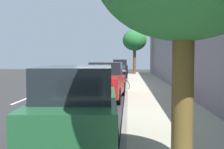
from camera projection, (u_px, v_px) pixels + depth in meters
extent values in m
plane|color=#2C2C2C|center=(95.00, 91.00, 18.97)|extent=(72.01, 72.01, 0.00)
cube|color=#A9A28C|center=(152.00, 90.00, 18.75)|extent=(3.12, 45.01, 0.16)
cube|color=gray|center=(127.00, 90.00, 18.84)|extent=(0.16, 45.01, 0.16)
cube|color=white|center=(20.00, 101.00, 14.57)|extent=(0.14, 2.20, 0.01)
cube|color=white|center=(44.00, 91.00, 18.75)|extent=(0.14, 2.20, 0.01)
cube|color=white|center=(60.00, 85.00, 22.94)|extent=(0.14, 2.20, 0.01)
cube|color=white|center=(70.00, 81.00, 27.13)|extent=(0.14, 2.20, 0.01)
cube|color=white|center=(78.00, 78.00, 31.31)|extent=(0.14, 2.20, 0.01)
cube|color=white|center=(84.00, 76.00, 35.50)|extent=(0.14, 2.20, 0.01)
cube|color=white|center=(89.00, 74.00, 39.68)|extent=(0.14, 2.20, 0.01)
cube|color=white|center=(104.00, 91.00, 18.93)|extent=(0.12, 45.01, 0.01)
cube|color=slate|center=(180.00, 50.00, 18.49)|extent=(0.50, 45.01, 5.35)
cube|color=#1E512D|center=(78.00, 114.00, 7.23)|extent=(2.20, 4.81, 0.90)
cube|color=black|center=(78.00, 81.00, 7.19)|extent=(1.87, 3.20, 0.76)
cylinder|color=black|center=(112.00, 118.00, 8.72)|extent=(0.27, 0.77, 0.76)
cylinder|color=black|center=(54.00, 118.00, 8.70)|extent=(0.27, 0.77, 0.76)
cylinder|color=black|center=(113.00, 148.00, 5.81)|extent=(0.27, 0.77, 0.76)
cylinder|color=black|center=(27.00, 148.00, 5.80)|extent=(0.27, 0.77, 0.76)
cube|color=maroon|center=(104.00, 85.00, 15.15)|extent=(2.23, 5.39, 0.80)
cube|color=black|center=(106.00, 69.00, 16.02)|extent=(1.80, 1.59, 0.80)
cube|color=maroon|center=(100.00, 78.00, 13.94)|extent=(2.00, 2.74, 0.12)
cylinder|color=black|center=(123.00, 89.00, 16.70)|extent=(0.26, 0.81, 0.80)
cylinder|color=black|center=(93.00, 88.00, 16.90)|extent=(0.26, 0.81, 0.80)
cylinder|color=black|center=(118.00, 96.00, 13.44)|extent=(0.26, 0.81, 0.80)
cylinder|color=black|center=(80.00, 96.00, 13.64)|extent=(0.26, 0.81, 0.80)
cube|color=navy|center=(116.00, 75.00, 26.63)|extent=(1.99, 4.49, 0.64)
cube|color=black|center=(116.00, 68.00, 26.59)|extent=(1.66, 2.18, 0.60)
cylinder|color=black|center=(126.00, 77.00, 27.91)|extent=(0.25, 0.67, 0.66)
cylinder|color=black|center=(109.00, 77.00, 28.09)|extent=(0.25, 0.67, 0.66)
cylinder|color=black|center=(124.00, 79.00, 25.20)|extent=(0.25, 0.67, 0.66)
cylinder|color=black|center=(106.00, 79.00, 25.38)|extent=(0.25, 0.67, 0.66)
cube|color=black|center=(120.00, 69.00, 36.83)|extent=(1.94, 4.72, 0.90)
cube|color=black|center=(120.00, 62.00, 36.78)|extent=(1.70, 3.11, 0.76)
cylinder|color=black|center=(127.00, 71.00, 38.27)|extent=(0.23, 0.76, 0.76)
cylinder|color=black|center=(114.00, 71.00, 38.35)|extent=(0.23, 0.76, 0.76)
cylinder|color=black|center=(127.00, 73.00, 35.36)|extent=(0.23, 0.76, 0.76)
cylinder|color=black|center=(113.00, 73.00, 35.45)|extent=(0.23, 0.76, 0.76)
torus|color=black|center=(114.00, 85.00, 19.72)|extent=(0.58, 0.52, 0.73)
torus|color=black|center=(125.00, 86.00, 18.99)|extent=(0.58, 0.52, 0.73)
cylinder|color=#A51414|center=(118.00, 84.00, 19.44)|extent=(0.51, 0.46, 0.54)
cylinder|color=#A51414|center=(122.00, 84.00, 19.18)|extent=(0.13, 0.12, 0.50)
cylinder|color=#A51414|center=(119.00, 80.00, 19.39)|extent=(0.57, 0.51, 0.05)
cylinder|color=#A51414|center=(124.00, 87.00, 19.11)|extent=(0.29, 0.26, 0.20)
cylinder|color=#A51414|center=(124.00, 83.00, 19.06)|extent=(0.22, 0.20, 0.35)
cylinder|color=#A51414|center=(115.00, 82.00, 19.68)|extent=(0.11, 0.10, 0.36)
cube|color=black|center=(123.00, 80.00, 19.13)|extent=(0.25, 0.23, 0.05)
cylinder|color=black|center=(115.00, 79.00, 19.64)|extent=(0.33, 0.36, 0.03)
cylinder|color=#C6B284|center=(123.00, 85.00, 18.97)|extent=(0.15, 0.15, 0.79)
cylinder|color=#C6B284|center=(122.00, 85.00, 18.82)|extent=(0.15, 0.15, 0.79)
cube|color=white|center=(123.00, 75.00, 18.85)|extent=(0.41, 0.44, 0.56)
cylinder|color=white|center=(125.00, 75.00, 19.05)|extent=(0.10, 0.10, 0.53)
cylinder|color=white|center=(120.00, 76.00, 18.66)|extent=(0.10, 0.10, 0.53)
sphere|color=#AD715D|center=(123.00, 69.00, 18.83)|extent=(0.22, 0.22, 0.22)
sphere|color=navy|center=(123.00, 68.00, 18.83)|extent=(0.25, 0.25, 0.25)
cube|color=black|center=(125.00, 75.00, 18.72)|extent=(0.33, 0.35, 0.44)
cylinder|color=brown|center=(182.00, 111.00, 4.06)|extent=(0.30, 0.30, 2.56)
cylinder|color=brown|center=(135.00, 60.00, 36.69)|extent=(0.38, 0.38, 3.46)
ellipsoid|color=#23662F|center=(135.00, 40.00, 36.54)|extent=(3.04, 3.04, 2.70)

